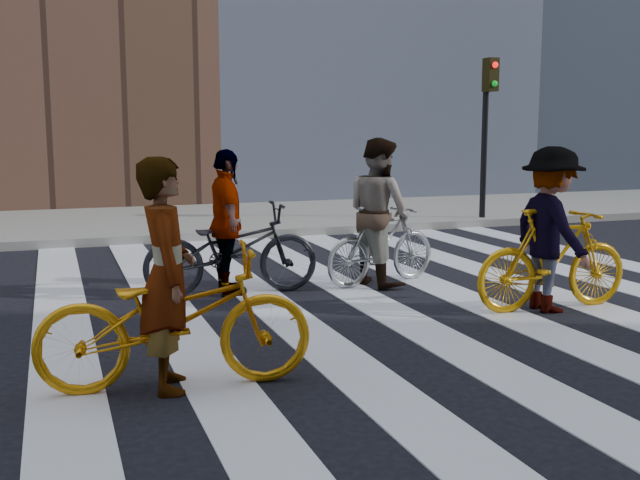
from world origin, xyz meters
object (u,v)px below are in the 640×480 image
rider_left (167,275)px  bike_yellow_right (553,259)px  rider_rear (227,223)px  rider_right (551,230)px  bike_dark_rear (232,249)px  traffic_signal (487,112)px  bike_yellow_left (175,318)px  bike_silver_mid (382,245)px  rider_mid (378,212)px

rider_left → bike_yellow_right: bearing=-69.0°
bike_yellow_right → rider_rear: (-3.12, 1.92, 0.30)m
rider_right → rider_rear: 3.62m
rider_right → bike_dark_rear: bearing=59.0°
traffic_signal → bike_yellow_left: size_ratio=1.63×
traffic_signal → rider_left: traffic_signal is taller
traffic_signal → bike_yellow_left: bearing=-134.3°
bike_yellow_left → rider_rear: (1.08, 3.02, 0.32)m
bike_silver_mid → rider_mid: bearing=75.6°
bike_dark_rear → rider_rear: size_ratio=1.20×
traffic_signal → bike_dark_rear: traffic_signal is taller
bike_dark_rear → rider_rear: bearing=93.0°
bike_yellow_left → rider_right: 4.31m
traffic_signal → bike_yellow_left: 10.83m
traffic_signal → bike_dark_rear: bearing=-143.8°
rider_rear → bike_yellow_left: bearing=163.3°
bike_silver_mid → rider_right: rider_right is taller
traffic_signal → rider_mid: traffic_signal is taller
traffic_signal → rider_rear: bearing=-144.0°
bike_silver_mid → rider_left: bearing=119.4°
bike_yellow_right → bike_dark_rear: (-3.07, 1.92, -0.01)m
bike_yellow_right → traffic_signal: bearing=-25.0°
rider_left → rider_mid: bearing=-39.2°
rider_left → rider_mid: (3.04, 2.97, 0.05)m
bike_yellow_left → rider_right: bearing=-68.6°
bike_silver_mid → rider_right: size_ratio=0.95×
rider_mid → rider_right: (1.17, -1.87, -0.04)m
bike_dark_rear → rider_left: 3.26m
bike_silver_mid → rider_rear: bearing=74.1°
bike_dark_rear → rider_rear: 0.32m
bike_yellow_right → rider_right: (-0.05, 0.00, 0.33)m
rider_right → bike_yellow_right: bearing=-88.6°
rider_right → rider_rear: size_ratio=1.03×
bike_silver_mid → bike_dark_rear: 1.91m
bike_dark_rear → rider_right: (3.02, -1.92, 0.34)m
traffic_signal → rider_rear: traffic_signal is taller
bike_yellow_left → traffic_signal: bearing=-37.8°
bike_yellow_left → bike_dark_rear: size_ratio=1.00×
rider_left → rider_mid: 4.25m
bike_yellow_left → rider_rear: size_ratio=1.20×
bike_yellow_right → rider_right: rider_right is taller
rider_left → rider_right: bearing=-68.8°
bike_yellow_left → rider_left: bearing=96.5°
bike_silver_mid → rider_right: (1.12, -1.87, 0.38)m
bike_yellow_right → rider_left: (-4.26, -1.10, 0.32)m
traffic_signal → bike_silver_mid: size_ratio=2.00×
rider_rear → bike_dark_rear: bearing=-87.0°
rider_mid → rider_rear: rider_mid is taller
bike_yellow_left → bike_dark_rear: bearing=-14.1°
rider_left → rider_rear: rider_left is taller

